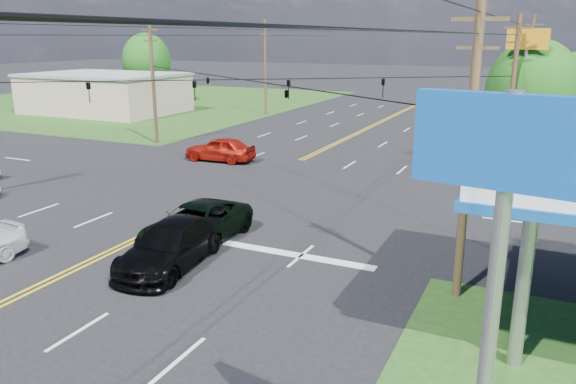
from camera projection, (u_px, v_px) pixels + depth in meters
The scene contains 19 objects.
ground at pixel (244, 188), 31.56m from camera, with size 280.00×280.00×0.00m, color black.
grass_nw at pixel (131, 101), 73.75m from camera, with size 46.00×48.00×0.03m, color #1F4516.
stop_bar at pixel (255, 248), 22.54m from camera, with size 10.00×0.50×0.02m, color silver.
retail_nw at pixel (105, 94), 62.44m from camera, with size 16.00×11.00×4.00m, color tan.
pole_se at pixel (469, 149), 17.10m from camera, with size 1.60×0.28×9.50m.
pole_nw at pixel (153, 81), 43.39m from camera, with size 1.60×0.28×9.50m.
pole_ne at pixel (512, 95), 32.82m from camera, with size 1.60×0.28×9.50m.
pole_left_far at pixel (265, 66), 59.92m from camera, with size 1.60×0.28×10.00m.
pole_right_far at pixel (528, 72), 49.35m from camera, with size 1.60×0.28×10.00m.
span_wire_signals at pixel (242, 80), 29.95m from camera, with size 26.00×18.00×1.13m.
power_lines at pixel (221, 28), 27.51m from camera, with size 26.04×100.00×0.64m.
tree_right_a at pixel (532, 92), 35.04m from camera, with size 5.70×5.70×8.18m.
tree_right_b at pixel (571, 88), 44.68m from camera, with size 4.94×4.94×7.09m.
tree_far_l at pixel (147, 61), 71.13m from camera, with size 6.08×6.08×8.72m.
pickup_dkgreen at pixel (195, 225), 22.90m from camera, with size 2.66×5.77×1.60m, color black.
suv_black at pixel (171, 245), 20.67m from camera, with size 2.26×5.57×1.62m, color black.
sedan_red at pixel (220, 149), 38.16m from camera, with size 1.94×4.83×1.65m, color #9D150B.
polesign_se at pixel (501, 229), 6.74m from camera, with size 2.25×0.62×7.64m.
polesign_ne at pixel (525, 61), 33.01m from camera, with size 2.38×0.79×8.67m.
Camera 1 is at (15.10, -14.58, 8.22)m, focal length 35.00 mm.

